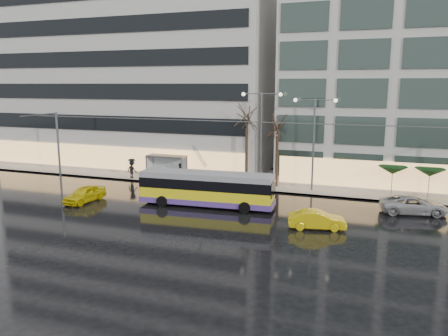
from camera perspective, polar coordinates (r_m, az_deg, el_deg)
The scene contains 19 objects.
ground at distance 33.70m, azimuth -3.29°, elevation -6.28°, with size 140.00×140.00×0.00m, color black.
sidewalk at distance 45.98m, azimuth 5.78°, elevation -1.54°, with size 80.00×10.00×0.15m, color gray.
kerb at distance 41.31m, azimuth 4.14°, elevation -2.95°, with size 80.00×0.10×0.15m, color slate.
building_left at distance 56.41m, azimuth -11.16°, elevation 11.93°, with size 34.00×14.00×22.00m, color beige.
trolleybus at distance 35.96m, azimuth -2.30°, elevation -2.87°, with size 11.22×4.54×5.14m.
catenary at distance 39.73m, azimuth 2.40°, elevation 2.66°, with size 42.24×5.12×7.00m.
bus_shelter at distance 46.14m, azimuth -7.81°, elevation 0.84°, with size 4.20×1.60×2.51m.
street_lamp_near at distance 41.99m, azimuth 4.89°, elevation 5.46°, with size 3.96×0.36×9.03m.
street_lamp_far at distance 41.05m, azimuth 11.67°, elevation 4.77°, with size 3.96×0.36×8.53m.
tree_a at distance 42.50m, azimuth 3.01°, elevation 7.03°, with size 3.20×3.20×8.40m.
tree_b at distance 41.99m, azimuth 7.02°, elevation 5.98°, with size 3.20×3.20×7.70m.
parasol_a at distance 41.37m, azimuth 21.17°, elevation -0.28°, with size 2.50×2.50×2.65m.
parasol_b at distance 41.59m, azimuth 25.30°, elevation -0.54°, with size 2.50×2.50×2.65m.
taxi_a at distance 39.25m, azimuth -17.74°, elevation -3.26°, with size 1.64×4.09×1.39m, color #D4BF0B.
taxi_b at distance 31.32m, azimuth 12.04°, elevation -6.61°, with size 1.38×3.96×1.30m, color #D4B70B.
sedan_silver at distance 37.16m, azimuth 23.52°, elevation -4.44°, with size 2.31×5.01×1.39m, color #A3A3A7.
pedestrian_a at distance 46.50m, azimuth -6.79°, elevation 0.51°, with size 0.99×1.00×2.19m.
pedestrian_b at distance 45.34m, azimuth -5.74°, elevation -0.49°, with size 0.90×0.72×1.77m.
pedestrian_c at distance 47.11m, azimuth -11.93°, elevation 0.06°, with size 1.32×0.98×2.11m.
Camera 1 is at (12.52, -29.66, 9.96)m, focal length 35.00 mm.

